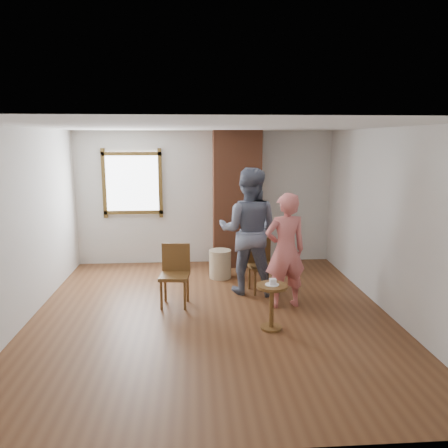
{
  "coord_description": "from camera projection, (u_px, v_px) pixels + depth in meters",
  "views": [
    {
      "loc": [
        -0.23,
        -5.79,
        2.44
      ],
      "look_at": [
        0.24,
        0.8,
        1.15
      ],
      "focal_mm": 35.0,
      "sensor_mm": 36.0,
      "label": 1
    }
  ],
  "objects": [
    {
      "name": "ground",
      "position": [
        211.0,
        315.0,
        6.15
      ],
      "size": [
        5.5,
        5.5,
        0.0
      ],
      "primitive_type": "plane",
      "color": "brown",
      "rests_on": "ground"
    },
    {
      "name": "room_shell",
      "position": [
        205.0,
        183.0,
        6.39
      ],
      "size": [
        5.04,
        5.52,
        2.62
      ],
      "color": "silver",
      "rests_on": "ground"
    },
    {
      "name": "brick_chimney",
      "position": [
        237.0,
        199.0,
        8.39
      ],
      "size": [
        0.9,
        0.5,
        2.6
      ],
      "primitive_type": "cube",
      "color": "brown",
      "rests_on": "ground"
    },
    {
      "name": "stoneware_crock",
      "position": [
        220.0,
        264.0,
        7.77
      ],
      "size": [
        0.5,
        0.5,
        0.5
      ],
      "primitive_type": "cylinder",
      "rotation": [
        0.0,
        0.0,
        -0.36
      ],
      "color": "tan",
      "rests_on": "ground"
    },
    {
      "name": "dark_pot",
      "position": [
        186.0,
        263.0,
        8.46
      ],
      "size": [
        0.17,
        0.17,
        0.17
      ],
      "primitive_type": "cylinder",
      "rotation": [
        0.0,
        0.0,
        0.05
      ],
      "color": "black",
      "rests_on": "ground"
    },
    {
      "name": "dining_chair_left",
      "position": [
        175.0,
        271.0,
        6.48
      ],
      "size": [
        0.47,
        0.47,
        0.91
      ],
      "rotation": [
        0.0,
        0.0,
        -0.11
      ],
      "color": "brown",
      "rests_on": "ground"
    },
    {
      "name": "dining_chair_right",
      "position": [
        261.0,
        262.0,
        7.08
      ],
      "size": [
        0.45,
        0.45,
        0.85
      ],
      "rotation": [
        0.0,
        0.0,
        0.16
      ],
      "color": "brown",
      "rests_on": "ground"
    },
    {
      "name": "side_table",
      "position": [
        272.0,
        299.0,
        5.63
      ],
      "size": [
        0.4,
        0.4,
        0.6
      ],
      "color": "brown",
      "rests_on": "ground"
    },
    {
      "name": "cake_plate",
      "position": [
        272.0,
        285.0,
        5.59
      ],
      "size": [
        0.18,
        0.18,
        0.01
      ],
      "primitive_type": "cylinder",
      "color": "white",
      "rests_on": "side_table"
    },
    {
      "name": "cake_slice",
      "position": [
        273.0,
        282.0,
        5.59
      ],
      "size": [
        0.08,
        0.07,
        0.06
      ],
      "primitive_type": "cube",
      "color": "white",
      "rests_on": "cake_plate"
    },
    {
      "name": "man",
      "position": [
        249.0,
        231.0,
        6.91
      ],
      "size": [
        1.14,
        0.99,
        2.01
      ],
      "primitive_type": "imported",
      "rotation": [
        0.0,
        0.0,
        2.87
      ],
      "color": "#141C38",
      "rests_on": "ground"
    },
    {
      "name": "person_pink",
      "position": [
        285.0,
        251.0,
        6.33
      ],
      "size": [
        0.68,
        0.5,
        1.69
      ],
      "primitive_type": "imported",
      "rotation": [
        0.0,
        0.0,
        3.3
      ],
      "color": "#D86D6C",
      "rests_on": "ground"
    }
  ]
}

